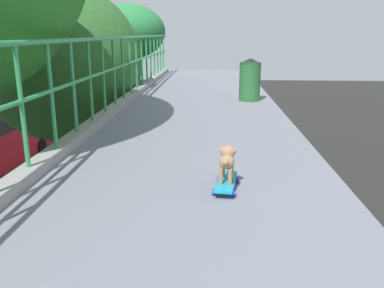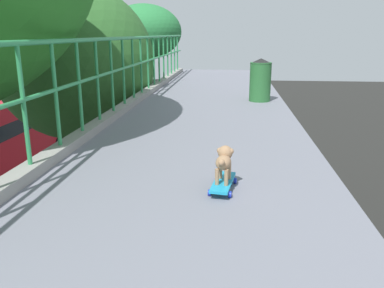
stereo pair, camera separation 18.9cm
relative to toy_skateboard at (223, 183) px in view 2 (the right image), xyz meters
name	(u,v)px [view 2 (the right image)]	position (x,y,z in m)	size (l,w,h in m)	color
roadside_tree_far	(76,65)	(-3.92, 6.57, 0.50)	(3.99, 3.99, 7.95)	brown
roadside_tree_farthest	(144,35)	(-4.44, 16.97, 1.18)	(3.75, 3.75, 8.15)	#513124
toy_skateboard	(223,183)	(0.00, 0.00, 0.00)	(0.25, 0.53, 0.08)	#1C96C5
small_dog	(224,160)	(0.00, 0.02, 0.21)	(0.17, 0.33, 0.31)	#A37B58
litter_bin	(260,79)	(0.61, 4.90, 0.38)	(0.44, 0.44, 0.86)	#296632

